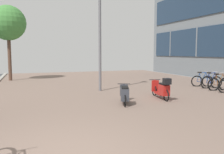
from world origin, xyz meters
TOP-DOWN VIEW (x-y plane):
  - ground at (1.43, 0.00)m, footprint 21.00×40.00m
  - bicycle_rack_04 at (9.02, 5.42)m, footprint 1.35×0.48m
  - bicycle_rack_05 at (9.18, 6.17)m, footprint 1.31×0.48m
  - bicycle_rack_06 at (9.20, 6.92)m, footprint 1.22×0.59m
  - scooter_near at (3.05, 3.99)m, footprint 0.82×1.62m
  - scooter_mid at (4.93, 4.35)m, footprint 0.61×1.83m
  - lamp_post at (3.09, 7.38)m, footprint 0.20×0.52m
  - street_tree at (-1.62, 13.96)m, footprint 2.44×2.44m

SIDE VIEW (x-z plane):
  - ground at x=1.43m, z-range -0.09..0.04m
  - bicycle_rack_06 at x=9.20m, z-range -0.14..0.79m
  - bicycle_rack_05 at x=9.18m, z-range -0.14..0.83m
  - bicycle_rack_04 at x=9.02m, z-range -0.14..0.83m
  - scooter_near at x=3.05m, z-range 0.01..0.74m
  - scooter_mid at x=4.93m, z-range -0.05..0.92m
  - lamp_post at x=3.09m, z-range 0.32..6.30m
  - street_tree at x=-1.62m, z-range 1.38..6.64m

